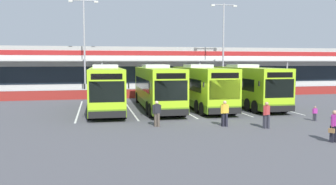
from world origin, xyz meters
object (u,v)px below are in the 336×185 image
(lamp_post_west, at_px, (84,42))
(pedestrian_approaching_bus, at_px, (266,114))
(coach_bus_leftmost, at_px, (106,89))
(pedestrian_in_dark_coat, at_px, (157,113))
(coach_bus_left_centre, at_px, (157,88))
(pedestrian_near_bin, at_px, (225,113))
(pedestrian_child, at_px, (315,113))
(lamp_post_centre, at_px, (223,43))
(coach_bus_right_centre, at_px, (246,86))
(coach_bus_centre, at_px, (201,87))
(pedestrian_with_handbag, at_px, (334,125))

(lamp_post_west, bearing_deg, pedestrian_approaching_bus, -62.55)
(pedestrian_approaching_bus, relative_size, lamp_post_west, 0.15)
(coach_bus_leftmost, height_order, pedestrian_in_dark_coat, coach_bus_leftmost)
(coach_bus_left_centre, bearing_deg, pedestrian_approaching_bus, -63.94)
(pedestrian_in_dark_coat, height_order, pedestrian_near_bin, same)
(pedestrian_child, distance_m, pedestrian_approaching_bus, 4.85)
(pedestrian_child, height_order, lamp_post_centre, lamp_post_centre)
(pedestrian_near_bin, bearing_deg, pedestrian_approaching_bus, -26.88)
(pedestrian_approaching_bus, xyz_separation_m, lamp_post_west, (-11.22, 21.59, 5.42))
(coach_bus_leftmost, relative_size, pedestrian_near_bin, 7.52)
(pedestrian_in_dark_coat, xyz_separation_m, lamp_post_centre, (11.64, 19.20, 5.42))
(coach_bus_leftmost, xyz_separation_m, coach_bus_right_centre, (12.60, 0.27, 0.00))
(pedestrian_near_bin, xyz_separation_m, lamp_post_west, (-8.98, 20.46, 5.42))
(coach_bus_left_centre, distance_m, pedestrian_approaching_bus, 11.22)
(pedestrian_in_dark_coat, relative_size, pedestrian_approaching_bus, 1.00)
(coach_bus_centre, bearing_deg, pedestrian_child, -56.43)
(coach_bus_centre, bearing_deg, lamp_post_west, 131.53)
(pedestrian_with_handbag, distance_m, pedestrian_approaching_bus, 4.32)
(coach_bus_right_centre, xyz_separation_m, pedestrian_with_handbag, (-1.81, -14.31, -0.93))
(coach_bus_right_centre, bearing_deg, pedestrian_near_bin, -121.42)
(lamp_post_west, bearing_deg, coach_bus_left_centre, -61.36)
(coach_bus_right_centre, bearing_deg, coach_bus_left_centre, -178.38)
(pedestrian_in_dark_coat, distance_m, lamp_post_centre, 23.09)
(coach_bus_right_centre, relative_size, lamp_post_west, 1.11)
(pedestrian_in_dark_coat, xyz_separation_m, lamp_post_west, (-4.84, 19.64, 5.42))
(coach_bus_right_centre, distance_m, pedestrian_with_handbag, 14.46)
(coach_bus_left_centre, height_order, pedestrian_approaching_bus, coach_bus_left_centre)
(pedestrian_near_bin, bearing_deg, coach_bus_left_centre, 106.72)
(coach_bus_centre, distance_m, pedestrian_near_bin, 9.07)
(pedestrian_child, bearing_deg, coach_bus_left_centre, 138.62)
(coach_bus_centre, distance_m, pedestrian_child, 10.06)
(coach_bus_centre, xyz_separation_m, pedestrian_approaching_bus, (1.01, -10.07, -0.91))
(pedestrian_with_handbag, bearing_deg, lamp_post_west, 116.47)
(coach_bus_right_centre, height_order, pedestrian_child, coach_bus_right_centre)
(coach_bus_left_centre, relative_size, lamp_post_centre, 1.11)
(pedestrian_in_dark_coat, relative_size, pedestrian_child, 1.61)
(coach_bus_leftmost, distance_m, lamp_post_centre, 18.83)
(coach_bus_leftmost, xyz_separation_m, coach_bus_left_centre, (4.33, 0.03, 0.00))
(pedestrian_child, height_order, lamp_post_west, lamp_post_west)
(pedestrian_in_dark_coat, bearing_deg, coach_bus_left_centre, 79.75)
(coach_bus_left_centre, distance_m, lamp_post_west, 13.90)
(pedestrian_child, bearing_deg, coach_bus_right_centre, 97.71)
(coach_bus_centre, xyz_separation_m, lamp_post_west, (-10.20, 11.52, 4.50))
(coach_bus_leftmost, distance_m, coach_bus_centre, 8.23)
(pedestrian_with_handbag, height_order, pedestrian_near_bin, same)
(coach_bus_leftmost, relative_size, coach_bus_left_centre, 1.00)
(coach_bus_centre, distance_m, pedestrian_with_handbag, 14.36)
(lamp_post_west, bearing_deg, lamp_post_centre, -1.55)
(pedestrian_child, bearing_deg, coach_bus_leftmost, 148.99)
(coach_bus_leftmost, height_order, pedestrian_approaching_bus, coach_bus_leftmost)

